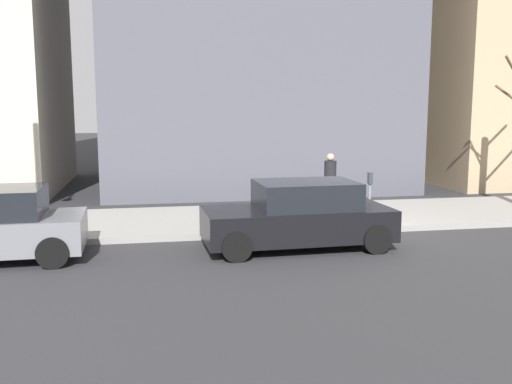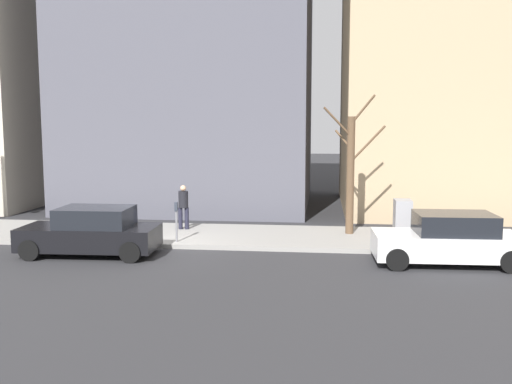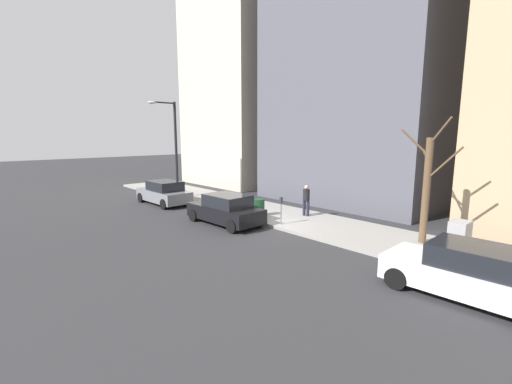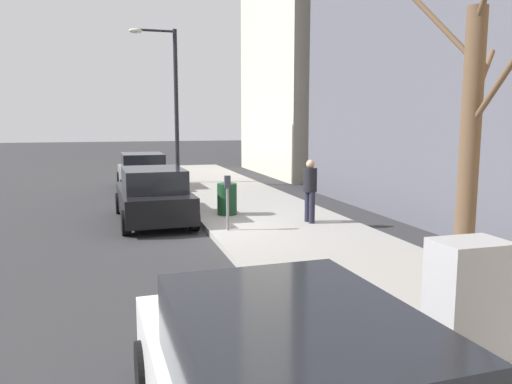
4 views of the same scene
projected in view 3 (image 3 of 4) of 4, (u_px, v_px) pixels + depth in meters
The scene contains 13 objects.
ground_plane at pixel (266, 226), 16.81m from camera, with size 120.00×120.00×0.00m, color #2B2B2D.
sidewalk at pixel (293, 218), 18.12m from camera, with size 4.00×36.00×0.15m, color gray.
parked_car_white at pixel (469, 273), 9.33m from camera, with size 2.04×4.26×1.52m.
parked_car_black at pixel (226, 210), 17.19m from camera, with size 2.04×4.26×1.52m.
parked_car_grey at pixel (164, 193), 22.19m from camera, with size 2.01×4.24×1.52m.
parking_meter at pixel (281, 208), 16.52m from camera, with size 0.14×0.10×1.35m.
utility_box at pixel (459, 242), 11.62m from camera, with size 0.83×0.61×1.43m.
streetlamp at pixel (172, 141), 23.27m from camera, with size 1.97×0.32×6.50m.
bare_tree at pixel (427, 187), 13.45m from camera, with size 1.20×2.20×4.97m.
trash_bin at pixel (259, 207), 18.36m from camera, with size 0.56×0.56×0.90m, color #14381E.
pedestrian_near_meter at pixel (306, 199), 18.27m from camera, with size 0.36×0.40×1.66m.
office_block_center at pixel (375, 53), 23.28m from camera, with size 11.34×11.34×19.86m, color #4C4C56.
office_tower_right at pixel (247, 25), 30.56m from camera, with size 9.05×9.05×28.24m, color #BCB29E.
Camera 3 is at (-11.33, -11.73, 4.44)m, focal length 24.00 mm.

